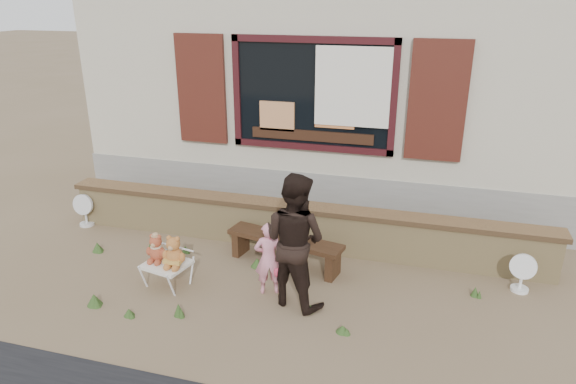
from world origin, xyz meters
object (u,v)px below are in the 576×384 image
(teddy_bear_right, at_px, (174,251))
(child, at_px, (268,258))
(teddy_bear_left, at_px, (157,247))
(folding_chair, at_px, (167,265))
(adult, at_px, (295,240))
(bench, at_px, (285,245))

(teddy_bear_right, distance_m, child, 1.16)
(teddy_bear_left, bearing_deg, folding_chair, -0.00)
(teddy_bear_right, bearing_deg, teddy_bear_left, -180.00)
(child, bearing_deg, teddy_bear_right, -10.41)
(folding_chair, distance_m, child, 1.30)
(teddy_bear_left, xyz_separation_m, adult, (1.77, 0.06, 0.31))
(child, distance_m, adult, 0.51)
(teddy_bear_left, bearing_deg, teddy_bear_right, 0.00)
(teddy_bear_left, relative_size, child, 0.40)
(bench, distance_m, teddy_bear_left, 1.68)
(bench, xyz_separation_m, teddy_bear_right, (-1.14, -0.94, 0.22))
(bench, bearing_deg, folding_chair, -132.38)
(teddy_bear_left, height_order, adult, adult)
(folding_chair, xyz_separation_m, adult, (1.63, 0.09, 0.52))
(teddy_bear_right, bearing_deg, child, 23.08)
(bench, relative_size, teddy_bear_right, 4.01)
(bench, height_order, adult, adult)
(child, bearing_deg, adult, 141.06)
(bench, height_order, child, child)
(folding_chair, distance_m, adult, 1.72)
(child, height_order, adult, adult)
(folding_chair, bearing_deg, adult, 14.86)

